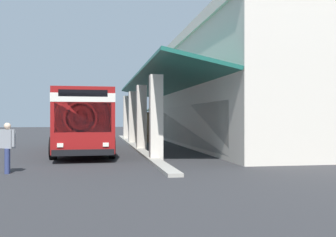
{
  "coord_description": "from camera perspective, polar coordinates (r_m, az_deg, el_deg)",
  "views": [
    {
      "loc": [
        24.21,
        0.04,
        1.83
      ],
      "look_at": [
        3.6,
        3.67,
        1.8
      ],
      "focal_mm": 43.93,
      "sensor_mm": 36.0,
      "label": 1
    }
  ],
  "objects": [
    {
      "name": "transit_bus",
      "position": [
        22.31,
        -11.78,
        0.15
      ],
      "size": [
        11.29,
        3.09,
        3.34
      ],
      "color": "maroon",
      "rests_on": "ground"
    },
    {
      "name": "potted_palm",
      "position": [
        30.79,
        -2.78,
        -1.81
      ],
      "size": [
        1.68,
        1.81,
        2.54
      ],
      "color": "brown",
      "rests_on": "ground"
    },
    {
      "name": "pedestrian",
      "position": [
        14.54,
        -21.39,
        -3.43
      ],
      "size": [
        0.48,
        0.53,
        1.67
      ],
      "color": "navy",
      "rests_on": "ground"
    },
    {
      "name": "curb_strip",
      "position": [
        26.28,
        -4.68,
        -3.77
      ],
      "size": [
        27.55,
        0.5,
        0.12
      ],
      "primitive_type": "cube",
      "color": "#9E998E",
      "rests_on": "ground"
    },
    {
      "name": "plaza_building",
      "position": [
        28.81,
        14.8,
        3.71
      ],
      "size": [
        23.26,
        16.62,
        7.29
      ],
      "color": "beige",
      "rests_on": "ground"
    },
    {
      "name": "ground",
      "position": [
        25.55,
        8.22,
        -4.02
      ],
      "size": [
        120.0,
        120.0,
        0.0
      ],
      "primitive_type": "plane",
      "color": "#2D2D30"
    }
  ]
}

